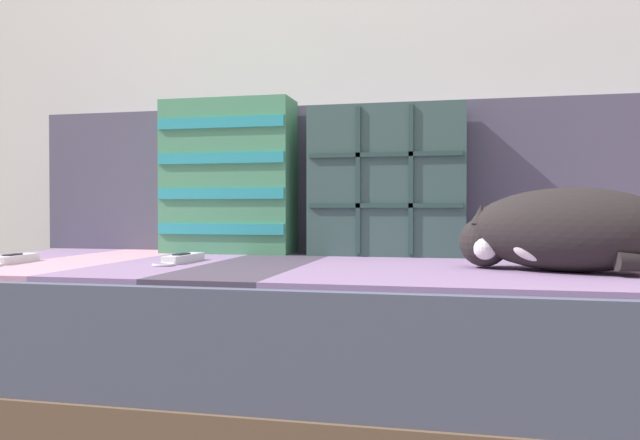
# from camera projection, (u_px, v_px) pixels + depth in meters

# --- Properties ---
(ground_plane) EXTENTS (14.00, 14.00, 0.00)m
(ground_plane) POSITION_uv_depth(u_px,v_px,m) (353.00, 440.00, 1.36)
(ground_plane) COLOR #564C47
(couch) EXTENTS (2.13, 0.92, 0.38)m
(couch) POSITION_uv_depth(u_px,v_px,m) (360.00, 346.00, 1.44)
(couch) COLOR brown
(couch) RESTS_ON ground_plane
(sofa_backrest) EXTENTS (2.09, 0.14, 0.42)m
(sofa_backrest) POSITION_uv_depth(u_px,v_px,m) (380.00, 179.00, 1.82)
(sofa_backrest) COLOR #514C60
(sofa_backrest) RESTS_ON couch
(throw_pillow_quilted) EXTENTS (0.41, 0.14, 0.40)m
(throw_pillow_quilted) POSITION_uv_depth(u_px,v_px,m) (387.00, 181.00, 1.67)
(throw_pillow_quilted) COLOR #38514C
(throw_pillow_quilted) RESTS_ON couch
(throw_pillow_striped) EXTENTS (0.37, 0.14, 0.43)m
(throw_pillow_striped) POSITION_uv_depth(u_px,v_px,m) (229.00, 177.00, 1.76)
(throw_pillow_striped) COLOR #4C9366
(throw_pillow_striped) RESTS_ON couch
(sleeping_cat) EXTENTS (0.46, 0.29, 0.17)m
(sleeping_cat) POSITION_uv_depth(u_px,v_px,m) (561.00, 232.00, 1.24)
(sleeping_cat) COLOR black
(sleeping_cat) RESTS_ON couch
(game_remote_near) EXTENTS (0.05, 0.20, 0.02)m
(game_remote_near) POSITION_uv_depth(u_px,v_px,m) (182.00, 259.00, 1.45)
(game_remote_near) COLOR white
(game_remote_near) RESTS_ON couch
(game_remote_far) EXTENTS (0.06, 0.19, 0.02)m
(game_remote_far) POSITION_uv_depth(u_px,v_px,m) (13.00, 259.00, 1.43)
(game_remote_far) COLOR white
(game_remote_far) RESTS_ON couch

